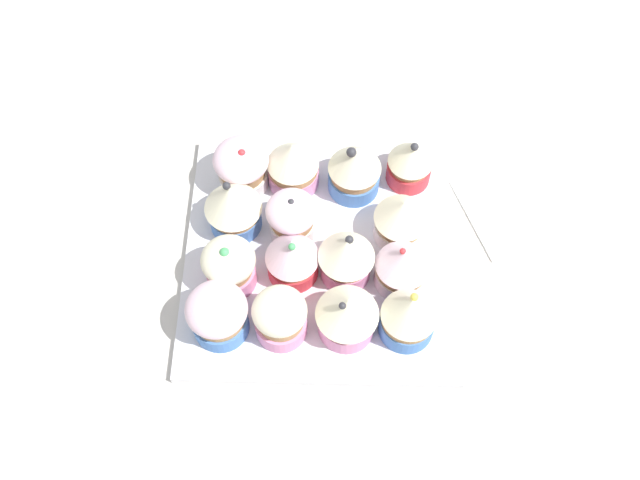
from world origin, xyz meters
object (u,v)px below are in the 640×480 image
at_px(baking_tray, 320,255).
at_px(cupcake_9, 292,257).
at_px(cupcake_10, 229,266).
at_px(napkin, 506,202).
at_px(cupcake_3, 242,166).
at_px(cupcake_11, 409,315).
at_px(cupcake_0, 411,161).
at_px(cupcake_12, 347,314).
at_px(cupcake_4, 401,218).
at_px(cupcake_2, 293,164).
at_px(cupcake_6, 233,206).
at_px(cupcake_14, 218,314).
at_px(cupcake_8, 346,257).
at_px(cupcake_5, 292,218).
at_px(cupcake_7, 403,266).
at_px(cupcake_13, 280,317).
at_px(cupcake_1, 355,168).

bearing_deg(baking_tray, cupcake_9, 40.03).
bearing_deg(cupcake_10, napkin, -160.14).
distance_m(cupcake_3, cupcake_11, 0.27).
distance_m(cupcake_0, cupcake_12, 0.21).
relative_size(cupcake_3, cupcake_10, 0.96).
distance_m(cupcake_4, cupcake_12, 0.14).
relative_size(cupcake_2, cupcake_9, 1.00).
bearing_deg(cupcake_6, baking_tray, 160.00).
bearing_deg(cupcake_2, cupcake_9, 91.88).
height_order(cupcake_0, cupcake_6, cupcake_6).
height_order(cupcake_14, napkin, cupcake_14).
height_order(cupcake_6, cupcake_11, cupcake_6).
xyz_separation_m(cupcake_3, cupcake_8, (-0.12, 0.12, 0.00)).
xyz_separation_m(cupcake_5, cupcake_7, (-0.12, 0.06, -0.00)).
distance_m(cupcake_3, cupcake_6, 0.06).
bearing_deg(cupcake_8, cupcake_12, 90.94).
height_order(cupcake_5, cupcake_13, same).
bearing_deg(cupcake_4, cupcake_6, -2.78).
relative_size(cupcake_4, cupcake_13, 0.98).
bearing_deg(cupcake_12, cupcake_13, 2.29).
bearing_deg(cupcake_1, cupcake_3, -1.18).
height_order(cupcake_1, cupcake_11, cupcake_1).
bearing_deg(cupcake_1, cupcake_14, 52.23).
relative_size(cupcake_9, cupcake_13, 1.07).
height_order(cupcake_1, cupcake_12, cupcake_1).
height_order(cupcake_11, cupcake_14, cupcake_11).
bearing_deg(cupcake_5, cupcake_2, -88.70).
distance_m(cupcake_5, cupcake_14, 0.14).
xyz_separation_m(cupcake_6, cupcake_8, (-0.13, 0.06, -0.00)).
distance_m(cupcake_1, cupcake_5, 0.10).
xyz_separation_m(cupcake_4, cupcake_11, (-0.00, 0.12, 0.00)).
height_order(cupcake_2, cupcake_7, cupcake_2).
relative_size(cupcake_5, cupcake_11, 0.90).
relative_size(cupcake_2, cupcake_5, 1.08).
relative_size(cupcake_7, cupcake_8, 0.89).
relative_size(cupcake_1, cupcake_3, 1.18).
distance_m(cupcake_7, cupcake_9, 0.12).
relative_size(cupcake_10, napkin, 0.54).
distance_m(cupcake_4, cupcake_9, 0.13).
height_order(cupcake_4, cupcake_8, cupcake_8).
distance_m(cupcake_12, cupcake_13, 0.07).
bearing_deg(napkin, cupcake_1, -3.92).
distance_m(cupcake_9, cupcake_13, 0.07).
relative_size(cupcake_6, cupcake_7, 1.18).
distance_m(cupcake_2, cupcake_8, 0.14).
height_order(cupcake_13, cupcake_14, cupcake_13).
bearing_deg(napkin, cupcake_12, 41.57).
bearing_deg(cupcake_11, cupcake_1, -72.77).
distance_m(cupcake_7, cupcake_14, 0.21).
bearing_deg(cupcake_8, cupcake_7, 173.22).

